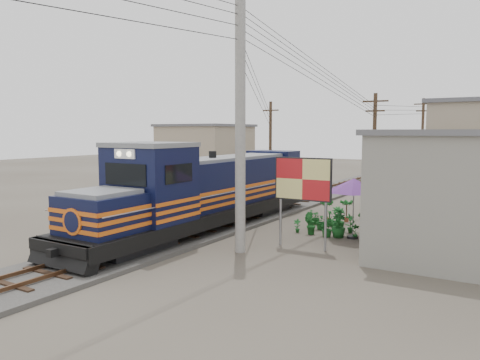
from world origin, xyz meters
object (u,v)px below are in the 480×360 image
Objects in this scene: billboard at (303,181)px; market_umbrella at (354,186)px; locomotive at (205,193)px; vendor at (378,221)px.

billboard is 2.99m from market_umbrella.
billboard is (5.29, -0.78, 0.91)m from locomotive.
vendor is at bearing 18.51° from locomotive.
locomotive is 6.77m from market_umbrella.
locomotive is 10.41× the size of vendor.
locomotive is 5.71× the size of market_umbrella.
market_umbrella is (6.46, 1.95, 0.54)m from locomotive.
market_umbrella reaches higher than vendor.
locomotive is at bearing 169.86° from billboard.
vendor is (0.94, 0.53, -1.52)m from market_umbrella.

